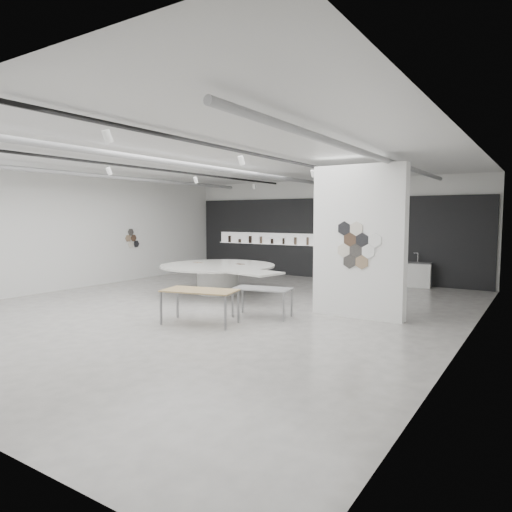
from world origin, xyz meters
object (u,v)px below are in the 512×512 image
Objects in this scene: kitchen_counter at (409,274)px; sample_table_wood at (200,292)px; sample_table_stone at (262,291)px; partition_column at (359,242)px; display_island at (219,275)px.

sample_table_wood is at bearing -114.66° from kitchen_counter.
partition_column is at bearing 32.91° from sample_table_stone.
display_island is 3.13× the size of kitchen_counter.
partition_column reaches higher than sample_table_stone.
display_island is at bearing 170.12° from partition_column.
sample_table_wood is at bearing -47.38° from display_island.
sample_table_stone is (-1.92, -1.24, -1.16)m from partition_column.
display_island is at bearing 144.27° from sample_table_stone.
partition_column is at bearing 1.36° from display_island.
display_island is at bearing -141.82° from kitchen_counter.
sample_table_wood is 1.56m from sample_table_stone.
sample_table_wood reaches higher than sample_table_stone.
sample_table_wood is (-2.72, -2.58, -1.09)m from partition_column.
display_island reaches higher than sample_table_stone.
partition_column is 5.71m from kitchen_counter.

